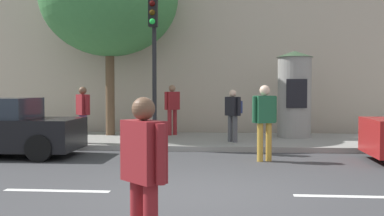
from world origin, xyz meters
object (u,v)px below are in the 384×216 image
(pedestrian_in_red_top, at_px, (265,116))
(pedestrian_in_dark_shirt, at_px, (233,111))
(traffic_light, at_px, (154,47))
(pedestrian_tallest, at_px, (83,110))
(poster_column, at_px, (294,94))
(pedestrian_near_pole, at_px, (144,168))
(pedestrian_with_backpack, at_px, (172,105))

(pedestrian_in_red_top, distance_m, pedestrian_in_dark_shirt, 2.71)
(traffic_light, height_order, pedestrian_in_red_top, traffic_light)
(pedestrian_in_dark_shirt, xyz_separation_m, pedestrian_tallest, (-4.28, -0.71, 0.04))
(pedestrian_in_dark_shirt, height_order, pedestrian_tallest, pedestrian_tallest)
(traffic_light, xyz_separation_m, pedestrian_tallest, (-2.08, 0.19, -1.76))
(poster_column, height_order, pedestrian_near_pole, poster_column)
(pedestrian_in_red_top, xyz_separation_m, pedestrian_in_dark_shirt, (-0.73, 2.62, -0.01))
(pedestrian_with_backpack, bearing_deg, pedestrian_tallest, -131.01)
(pedestrian_in_dark_shirt, height_order, pedestrian_with_backpack, pedestrian_with_backpack)
(pedestrian_in_dark_shirt, distance_m, pedestrian_with_backpack, 2.77)
(pedestrian_in_red_top, bearing_deg, pedestrian_near_pole, -103.46)
(pedestrian_with_backpack, bearing_deg, pedestrian_in_red_top, -58.25)
(poster_column, xyz_separation_m, pedestrian_near_pole, (-2.81, -10.74, -0.59))
(traffic_light, xyz_separation_m, pedestrian_in_dark_shirt, (2.20, 0.90, -1.80))
(pedestrian_near_pole, distance_m, pedestrian_with_backpack, 11.20)
(pedestrian_near_pole, bearing_deg, poster_column, 75.33)
(poster_column, xyz_separation_m, pedestrian_in_dark_shirt, (-1.95, -1.47, -0.49))
(pedestrian_near_pole, bearing_deg, pedestrian_in_dark_shirt, 84.67)
(pedestrian_in_dark_shirt, relative_size, pedestrian_with_backpack, 0.91)
(poster_column, bearing_deg, pedestrian_tallest, -160.70)
(pedestrian_tallest, bearing_deg, poster_column, 19.30)
(traffic_light, bearing_deg, pedestrian_in_red_top, -30.42)
(traffic_light, xyz_separation_m, pedestrian_with_backpack, (0.15, 2.76, -1.71))
(pedestrian_near_pole, bearing_deg, pedestrian_in_red_top, 76.54)
(traffic_light, xyz_separation_m, poster_column, (4.14, 2.37, -1.31))
(pedestrian_in_dark_shirt, bearing_deg, traffic_light, -157.76)
(poster_column, distance_m, pedestrian_with_backpack, 4.03)
(traffic_light, xyz_separation_m, pedestrian_in_red_top, (2.92, -1.72, -1.80))
(poster_column, height_order, pedestrian_with_backpack, poster_column)
(pedestrian_near_pole, relative_size, pedestrian_with_backpack, 0.96)
(traffic_light, distance_m, poster_column, 4.95)
(poster_column, distance_m, pedestrian_tallest, 6.61)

